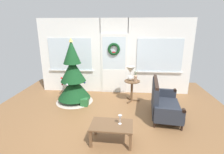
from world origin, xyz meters
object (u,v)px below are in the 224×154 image
at_px(flower_vase, 136,78).
at_px(coffee_table, 112,127).
at_px(christmas_tree, 73,79).
at_px(side_table, 132,87).
at_px(wine_glass, 120,118).
at_px(gift_box, 84,102).
at_px(table_lamp, 130,71).
at_px(settee_sofa, 162,102).

height_order(flower_vase, coffee_table, flower_vase).
xyz_separation_m(christmas_tree, side_table, (1.79, 0.17, -0.25)).
relative_size(christmas_tree, wine_glass, 10.09).
bearing_deg(coffee_table, gift_box, 120.47).
distance_m(table_lamp, gift_box, 1.67).
xyz_separation_m(christmas_tree, gift_box, (0.39, -0.29, -0.62)).
relative_size(side_table, gift_box, 3.03).
relative_size(side_table, coffee_table, 0.78).
xyz_separation_m(settee_sofa, wine_glass, (-1.06, -1.14, 0.16)).
xyz_separation_m(settee_sofa, gift_box, (-2.17, 0.42, -0.27)).
height_order(table_lamp, coffee_table, table_lamp).
xyz_separation_m(side_table, wine_glass, (-0.31, -2.02, 0.06)).
xyz_separation_m(settee_sofa, flower_vase, (-0.66, 0.82, 0.41)).
xyz_separation_m(side_table, table_lamp, (-0.06, 0.04, 0.48)).
xyz_separation_m(flower_vase, wine_glass, (-0.41, -1.96, -0.25)).
bearing_deg(settee_sofa, table_lamp, 131.62).
xyz_separation_m(christmas_tree, flower_vase, (1.89, 0.11, 0.06)).
height_order(settee_sofa, gift_box, settee_sofa).
height_order(settee_sofa, wine_glass, settee_sofa).
bearing_deg(christmas_tree, gift_box, -37.06).
height_order(table_lamp, gift_box, table_lamp).
relative_size(table_lamp, gift_box, 2.00).
bearing_deg(settee_sofa, side_table, 130.71).
xyz_separation_m(side_table, flower_vase, (0.10, -0.06, 0.31)).
distance_m(side_table, gift_box, 1.53).
bearing_deg(flower_vase, christmas_tree, -176.78).
xyz_separation_m(christmas_tree, table_lamp, (1.73, 0.21, 0.23)).
bearing_deg(wine_glass, settee_sofa, 47.08).
bearing_deg(side_table, coffee_table, -102.87).
distance_m(christmas_tree, side_table, 1.82).
distance_m(side_table, wine_glass, 2.05).
height_order(settee_sofa, flower_vase, flower_vase).
relative_size(flower_vase, gift_box, 1.59).
bearing_deg(wine_glass, flower_vase, 78.34).
distance_m(flower_vase, coffee_table, 2.12).
xyz_separation_m(settee_sofa, coffee_table, (-1.23, -1.17, -0.04)).
bearing_deg(table_lamp, settee_sofa, -48.38).
bearing_deg(coffee_table, flower_vase, 74.06).
relative_size(settee_sofa, wine_glass, 7.39).
xyz_separation_m(flower_vase, gift_box, (-1.51, -0.40, -0.68)).
bearing_deg(flower_vase, side_table, 149.04).
bearing_deg(settee_sofa, coffee_table, -136.24).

